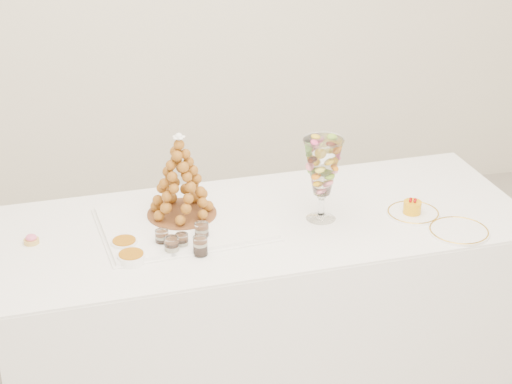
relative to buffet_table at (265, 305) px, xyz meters
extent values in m
cube|color=white|center=(0.00, 0.00, -0.01)|extent=(2.09, 0.92, 0.77)
cube|color=white|center=(0.00, 0.00, 0.39)|extent=(2.08, 0.91, 0.01)
cube|color=white|center=(-0.31, 0.03, 0.40)|extent=(0.66, 0.52, 0.02)
cylinder|color=white|center=(0.21, -0.03, 0.40)|extent=(0.12, 0.12, 0.02)
cylinder|color=white|center=(0.21, -0.03, 0.45)|extent=(0.02, 0.02, 0.08)
sphere|color=white|center=(0.21, -0.03, 0.49)|extent=(0.04, 0.04, 0.04)
cylinder|color=white|center=(0.58, -0.08, 0.40)|extent=(0.21, 0.21, 0.01)
cylinder|color=white|center=(0.69, -0.26, 0.40)|extent=(0.23, 0.23, 0.01)
cylinder|color=tan|center=(-0.88, 0.02, 0.40)|extent=(0.06, 0.06, 0.02)
ellipsoid|color=#DD5B81|center=(-0.88, 0.02, 0.41)|extent=(0.04, 0.04, 0.02)
cylinder|color=white|center=(-0.42, -0.12, 0.42)|extent=(0.06, 0.06, 0.07)
cylinder|color=white|center=(-0.35, -0.16, 0.42)|extent=(0.05, 0.05, 0.06)
cylinder|color=white|center=(-0.27, -0.10, 0.43)|extent=(0.06, 0.06, 0.07)
cylinder|color=white|center=(-0.39, -0.19, 0.43)|extent=(0.07, 0.07, 0.07)
cylinder|color=white|center=(-0.29, -0.21, 0.43)|extent=(0.05, 0.05, 0.07)
cylinder|color=white|center=(-0.55, -0.10, 0.41)|extent=(0.10, 0.10, 0.03)
cylinder|color=white|center=(-0.54, -0.20, 0.41)|extent=(0.10, 0.10, 0.03)
cylinder|color=brown|center=(-0.31, 0.08, 0.41)|extent=(0.27, 0.27, 0.01)
cone|color=#8C5015|center=(-0.31, 0.08, 0.58)|extent=(0.28, 0.28, 0.32)
sphere|color=white|center=(-0.31, 0.08, 0.73)|extent=(0.03, 0.03, 0.03)
cylinder|color=#E8A00A|center=(0.57, -0.09, 0.42)|extent=(0.07, 0.07, 0.05)
sphere|color=#910505|center=(0.58, -0.08, 0.46)|extent=(0.01, 0.01, 0.01)
sphere|color=#910505|center=(0.57, -0.08, 0.46)|extent=(0.01, 0.01, 0.01)
sphere|color=#910505|center=(0.56, -0.09, 0.46)|extent=(0.01, 0.01, 0.01)
sphere|color=#910505|center=(0.57, -0.10, 0.46)|extent=(0.01, 0.01, 0.01)
camera|label=1|loc=(-0.70, -2.86, 1.93)|focal=60.00mm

